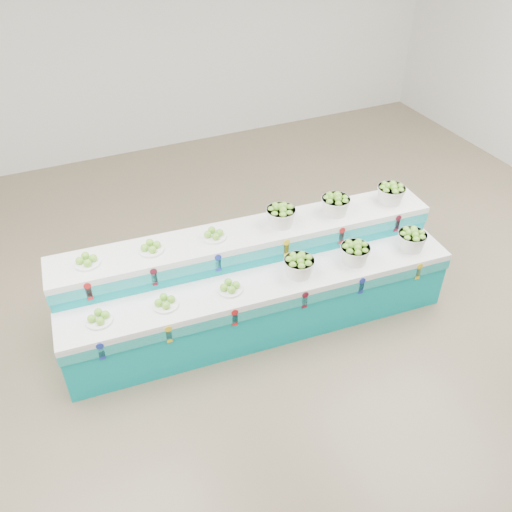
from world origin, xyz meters
The scene contains 15 objects.
ground centered at (0.00, 0.00, 0.00)m, with size 10.00×10.00×0.00m, color #70634A.
back_wall centered at (0.00, 5.00, 2.00)m, with size 10.00×10.00×0.00m, color silver.
display_stand centered at (-0.38, 0.33, 0.51)m, with size 4.20×1.08×1.02m, color #09A0A8, non-canonical shape.
plate_lower_left centered at (-2.06, 0.19, 0.77)m, with size 0.26×0.26×0.10m, color white.
plate_lower_mid centered at (-1.43, 0.14, 0.77)m, with size 0.26×0.26×0.10m, color white.
plate_lower_right centered at (-0.77, 0.10, 0.77)m, with size 0.26×0.26×0.10m, color white.
basket_lower_left centered at (-0.02, 0.04, 0.84)m, with size 0.32×0.32×0.24m, color silver, non-canonical shape.
basket_lower_mid centered at (0.63, 0.00, 0.84)m, with size 0.32×0.32×0.24m, color silver, non-canonical shape.
basket_lower_right centered at (1.33, -0.05, 0.84)m, with size 0.32×0.32×0.24m, color silver, non-canonical shape.
plate_upper_left centered at (-2.02, 0.71, 1.07)m, with size 0.26×0.26×0.10m, color white.
plate_upper_mid centered at (-1.39, 0.66, 1.07)m, with size 0.26×0.26×0.10m, color white.
plate_upper_right centered at (-0.73, 0.61, 1.07)m, with size 0.26×0.26×0.10m, color white.
basket_upper_left centered at (0.02, 0.56, 1.14)m, with size 0.32×0.32×0.24m, color silver, non-canonical shape.
basket_upper_mid centered at (0.67, 0.52, 1.14)m, with size 0.32×0.32×0.24m, color silver, non-canonical shape.
basket_upper_right centered at (1.37, 0.47, 1.14)m, with size 0.32×0.32×0.24m, color silver, non-canonical shape.
Camera 1 is at (-2.19, -3.74, 4.29)m, focal length 37.77 mm.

